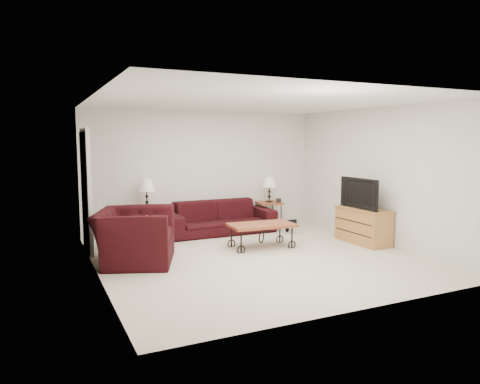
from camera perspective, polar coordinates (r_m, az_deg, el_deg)
name	(u,v)px	position (r m, az deg, el deg)	size (l,w,h in m)	color
ground	(258,257)	(7.33, 2.35, -8.37)	(5.00, 5.00, 0.00)	silver
wall_back	(204,171)	(9.39, -4.67, 2.67)	(5.00, 0.02, 2.50)	silver
wall_front	(364,200)	(5.04, 15.62, -0.99)	(5.00, 0.02, 2.50)	silver
wall_left	(96,188)	(6.36, -18.02, 0.47)	(0.02, 5.00, 2.50)	silver
wall_right	(379,176)	(8.55, 17.44, 1.99)	(0.02, 5.00, 2.50)	silver
ceiling	(259,102)	(7.11, 2.44, 11.50)	(5.00, 5.00, 0.00)	white
doorway	(85,192)	(8.02, -19.22, -0.01)	(0.08, 0.94, 2.04)	black
sofa	(219,217)	(9.11, -2.68, -3.27)	(2.26, 0.89, 0.66)	black
side_table_left	(147,223)	(8.86, -11.78, -3.96)	(0.53, 0.53, 0.58)	brown
side_table_right	(269,214)	(9.82, 3.76, -2.87)	(0.51, 0.51, 0.55)	brown
lamp_left	(147,194)	(8.77, -11.87, -0.25)	(0.33, 0.33, 0.58)	black
lamp_right	(269,189)	(9.74, 3.78, 0.33)	(0.31, 0.31, 0.55)	black
photo_frame_left	(141,208)	(8.62, -12.57, -1.99)	(0.12, 0.02, 0.10)	black
photo_frame_right	(279,200)	(9.72, 4.97, -1.07)	(0.11, 0.01, 0.09)	black
coffee_table	(262,236)	(7.93, 2.78, -5.62)	(1.15, 0.62, 0.43)	brown
armchair	(135,236)	(7.12, -13.30, -5.56)	(1.28, 1.12, 0.83)	black
throw_pillow	(145,230)	(7.08, -12.05, -4.73)	(0.38, 0.10, 0.38)	#B76317
tv_stand	(363,226)	(8.56, 15.49, -4.18)	(0.45, 1.09, 0.65)	#AF8341
television	(363,193)	(8.45, 15.51, -0.14)	(0.98, 0.13, 0.56)	black
backpack	(287,220)	(9.29, 6.10, -3.65)	(0.38, 0.29, 0.49)	black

